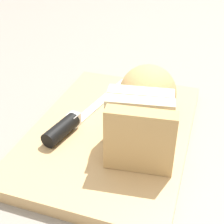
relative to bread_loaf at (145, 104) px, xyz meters
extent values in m
plane|color=gray|center=(0.02, -0.05, -0.07)|extent=(3.00, 3.00, 0.00)
cube|color=tan|center=(0.02, -0.05, -0.06)|extent=(0.38, 0.27, 0.02)
ellipsoid|color=tan|center=(-0.04, -0.01, 0.00)|extent=(0.14, 0.12, 0.09)
cube|color=beige|center=(0.04, 0.00, 0.00)|extent=(0.04, 0.10, 0.09)
cube|color=beige|center=(0.07, 0.01, 0.00)|extent=(0.05, 0.10, 0.09)
cube|color=tan|center=(0.10, 0.02, 0.00)|extent=(0.04, 0.10, 0.09)
cube|color=silver|center=(-0.06, -0.10, -0.04)|extent=(0.19, 0.05, 0.00)
cylinder|color=black|center=(0.07, -0.12, -0.03)|extent=(0.07, 0.04, 0.03)
cube|color=silver|center=(0.03, -0.11, -0.03)|extent=(0.02, 0.02, 0.02)
sphere|color=tan|center=(0.00, -0.03, -0.04)|extent=(0.01, 0.01, 0.01)
sphere|color=tan|center=(0.01, -0.04, -0.04)|extent=(0.00, 0.00, 0.00)
sphere|color=tan|center=(0.09, -0.04, -0.04)|extent=(0.01, 0.01, 0.01)
sphere|color=tan|center=(0.01, -0.04, -0.04)|extent=(0.01, 0.01, 0.01)
camera|label=1|loc=(0.43, 0.09, 0.27)|focal=50.56mm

